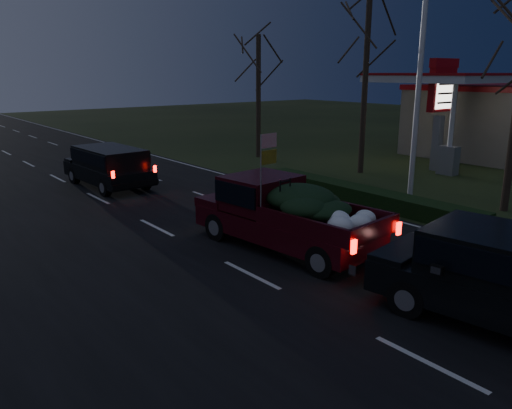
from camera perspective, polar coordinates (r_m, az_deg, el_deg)
ground at (r=12.56m, az=-0.55°, el=-8.12°), size 120.00×120.00×0.00m
road_asphalt at (r=12.56m, az=-0.55°, el=-8.08°), size 14.00×120.00×0.02m
hedge_row at (r=19.76m, az=12.00°, el=1.06°), size 1.00×10.00×0.60m
light_pole at (r=20.00m, az=18.35°, el=15.79°), size 0.50×0.90×9.16m
gas_price_pylon at (r=27.11m, az=20.44°, el=11.55°), size 2.00×0.41×5.57m
gas_station_building at (r=34.72m, az=25.73°, el=8.61°), size 10.00×7.00×4.00m
gas_canopy at (r=29.32m, az=20.92°, el=12.83°), size 7.10×6.10×4.88m
bare_tree_mid at (r=25.43m, az=12.61°, el=17.78°), size 3.60×3.60×8.50m
bare_tree_far at (r=29.69m, az=0.28°, el=15.48°), size 3.60×3.60×7.00m
pickup_truck at (r=14.15m, az=3.46°, el=-0.68°), size 2.74×5.90×2.99m
lead_suv at (r=22.76m, az=-16.45°, el=4.57°), size 2.28×5.04×1.43m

